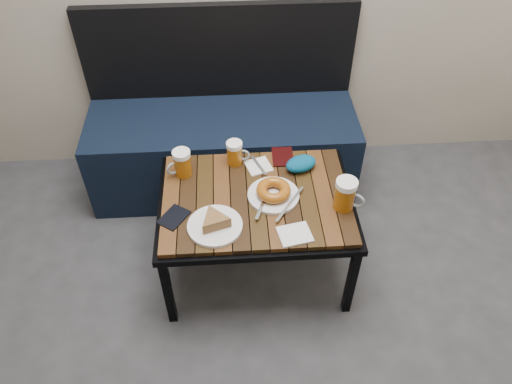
{
  "coord_description": "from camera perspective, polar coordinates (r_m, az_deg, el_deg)",
  "views": [
    {
      "loc": [
        -0.19,
        -0.36,
        1.99
      ],
      "look_at": [
        -0.1,
        1.14,
        0.5
      ],
      "focal_mm": 35.0,
      "sensor_mm": 36.0,
      "label": 1
    }
  ],
  "objects": [
    {
      "name": "napkin_left",
      "position": [
        2.27,
        0.29,
        2.98
      ],
      "size": [
        0.13,
        0.14,
        0.01
      ],
      "rotation": [
        0.0,
        0.0,
        0.3
      ],
      "color": "white",
      "rests_on": "cafe_table"
    },
    {
      "name": "passport_burgundy",
      "position": [
        2.32,
        3.06,
        4.05
      ],
      "size": [
        0.1,
        0.14,
        0.01
      ],
      "primitive_type": "cube",
      "rotation": [
        0.0,
        0.0,
        -0.02
      ],
      "color": "black",
      "rests_on": "cafe_table"
    },
    {
      "name": "passport_navy",
      "position": [
        2.07,
        -9.37,
        -2.86
      ],
      "size": [
        0.14,
        0.15,
        0.01
      ],
      "primitive_type": "cube",
      "rotation": [
        0.0,
        0.0,
        -0.6
      ],
      "color": "black",
      "rests_on": "cafe_table"
    },
    {
      "name": "beer_mug_centre",
      "position": [
        2.25,
        -2.41,
        4.49
      ],
      "size": [
        0.11,
        0.08,
        0.12
      ],
      "rotation": [
        0.0,
        0.0,
        -0.11
      ],
      "color": "#9D530C",
      "rests_on": "cafe_table"
    },
    {
      "name": "plate_pie",
      "position": [
        2.0,
        -4.74,
        -3.56
      ],
      "size": [
        0.22,
        0.22,
        0.06
      ],
      "color": "white",
      "rests_on": "cafe_table"
    },
    {
      "name": "beer_mug_right",
      "position": [
        2.07,
        10.22,
        -0.28
      ],
      "size": [
        0.14,
        0.12,
        0.14
      ],
      "rotation": [
        0.0,
        0.0,
        -0.53
      ],
      "color": "#9D530C",
      "rests_on": "cafe_table"
    },
    {
      "name": "bench",
      "position": [
        2.73,
        -3.76,
        5.74
      ],
      "size": [
        1.4,
        0.5,
        0.95
      ],
      "color": "black",
      "rests_on": "ground"
    },
    {
      "name": "napkin_right",
      "position": [
        1.99,
        4.45,
        -4.85
      ],
      "size": [
        0.15,
        0.13,
        0.01
      ],
      "rotation": [
        0.0,
        0.0,
        0.2
      ],
      "color": "white",
      "rests_on": "cafe_table"
    },
    {
      "name": "knit_pouch",
      "position": [
        2.25,
        5.16,
        3.25
      ],
      "size": [
        0.17,
        0.14,
        0.06
      ],
      "primitive_type": "ellipsoid",
      "rotation": [
        0.0,
        0.0,
        0.38
      ],
      "color": "navy",
      "rests_on": "cafe_table"
    },
    {
      "name": "plate_bagel",
      "position": [
        2.11,
        2.01,
        -0.05
      ],
      "size": [
        0.24,
        0.27,
        0.06
      ],
      "color": "white",
      "rests_on": "cafe_table"
    },
    {
      "name": "cafe_table",
      "position": [
        2.16,
        0.0,
        -1.36
      ],
      "size": [
        0.84,
        0.62,
        0.47
      ],
      "color": "black",
      "rests_on": "ground"
    },
    {
      "name": "beer_mug_left",
      "position": [
        2.21,
        -8.47,
        3.29
      ],
      "size": [
        0.12,
        0.1,
        0.13
      ],
      "rotation": [
        0.0,
        0.0,
        3.59
      ],
      "color": "#9D530C",
      "rests_on": "cafe_table"
    }
  ]
}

